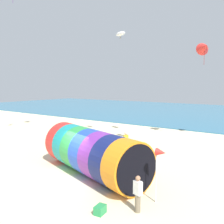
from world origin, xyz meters
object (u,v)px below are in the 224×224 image
(giant_inflatable_tube, at_px, (93,152))
(cooler_box, at_px, (100,210))
(beach_flag, at_px, (160,155))
(kite_white_parafoil, at_px, (120,34))
(kite_handler, at_px, (138,194))
(kite_red_delta, at_px, (205,47))
(bystander_mid_beach, at_px, (126,142))

(giant_inflatable_tube, height_order, cooler_box, giant_inflatable_tube)
(giant_inflatable_tube, distance_m, beach_flag, 5.01)
(beach_flag, xyz_separation_m, cooler_box, (-1.61, -2.32, -2.09))
(giant_inflatable_tube, distance_m, kite_white_parafoil, 13.23)
(kite_handler, distance_m, kite_red_delta, 17.05)
(giant_inflatable_tube, xyz_separation_m, kite_red_delta, (2.69, 12.68, 7.40))
(giant_inflatable_tube, distance_m, kite_red_delta, 14.93)
(cooler_box, bearing_deg, bystander_mid_beach, 116.20)
(kite_handler, height_order, cooler_box, kite_handler)
(kite_white_parafoil, relative_size, bystander_mid_beach, 0.85)
(kite_handler, relative_size, bystander_mid_beach, 0.96)
(beach_flag, bearing_deg, cooler_box, -124.64)
(beach_flag, bearing_deg, kite_white_parafoil, 131.62)
(kite_red_delta, bearing_deg, giant_inflatable_tube, -101.95)
(kite_handler, relative_size, kite_red_delta, 0.70)
(kite_handler, relative_size, kite_white_parafoil, 1.12)
(bystander_mid_beach, height_order, beach_flag, beach_flag)
(giant_inflatable_tube, relative_size, kite_handler, 5.18)
(kite_red_delta, relative_size, bystander_mid_beach, 1.36)
(kite_red_delta, xyz_separation_m, bystander_mid_beach, (-3.67, -7.49, -7.90))
(giant_inflatable_tube, height_order, kite_white_parafoil, kite_white_parafoil)
(bystander_mid_beach, bearing_deg, kite_white_parafoil, 129.14)
(beach_flag, bearing_deg, giant_inflatable_tube, 168.07)
(bystander_mid_beach, bearing_deg, giant_inflatable_tube, -79.30)
(kite_red_delta, xyz_separation_m, beach_flag, (2.14, -13.70, -6.49))
(giant_inflatable_tube, distance_m, cooler_box, 4.79)
(kite_white_parafoil, height_order, beach_flag, kite_white_parafoil)
(giant_inflatable_tube, bearing_deg, kite_white_parafoil, 114.39)
(giant_inflatable_tube, xyz_separation_m, cooler_box, (3.22, -3.34, -1.18))
(kite_handler, bearing_deg, kite_red_delta, 96.59)
(giant_inflatable_tube, relative_size, bystander_mid_beach, 4.95)
(kite_white_parafoil, height_order, bystander_mid_beach, kite_white_parafoil)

